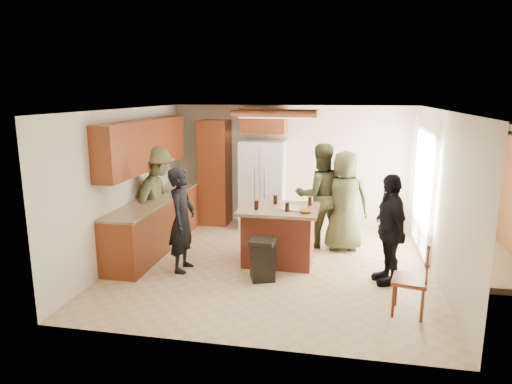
% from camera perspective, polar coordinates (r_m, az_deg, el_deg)
% --- Properties ---
extents(person_front_left, '(0.44, 0.60, 1.64)m').
position_cam_1_polar(person_front_left, '(7.18, -9.23, -3.46)').
color(person_front_left, black).
rests_on(person_front_left, ground).
extents(person_behind_left, '(1.05, 0.84, 1.88)m').
position_cam_1_polar(person_behind_left, '(8.31, 8.02, -0.41)').
color(person_behind_left, '#343820').
rests_on(person_behind_left, ground).
extents(person_behind_right, '(0.93, 0.66, 1.78)m').
position_cam_1_polar(person_behind_right, '(8.16, 10.98, -1.11)').
color(person_behind_right, '#374025').
rests_on(person_behind_right, ground).
extents(person_side_right, '(0.73, 1.06, 1.64)m').
position_cam_1_polar(person_side_right, '(6.90, 16.34, -4.48)').
color(person_side_right, black).
rests_on(person_side_right, ground).
extents(person_counter, '(0.66, 1.23, 1.84)m').
position_cam_1_polar(person_counter, '(8.27, -12.19, -0.79)').
color(person_counter, '#3B3D23').
rests_on(person_counter, ground).
extents(left_cabinetry, '(0.64, 3.00, 2.30)m').
position_cam_1_polar(left_cabinetry, '(8.27, -12.88, -0.56)').
color(left_cabinetry, maroon).
rests_on(left_cabinetry, ground).
extents(back_wall_units, '(1.80, 0.60, 2.45)m').
position_cam_1_polar(back_wall_units, '(9.57, -3.64, 4.05)').
color(back_wall_units, maroon).
rests_on(back_wall_units, ground).
extents(refrigerator, '(0.90, 0.76, 1.80)m').
position_cam_1_polar(refrigerator, '(9.41, 0.90, 0.96)').
color(refrigerator, white).
rests_on(refrigerator, ground).
extents(kitchen_island, '(1.28, 1.03, 0.93)m').
position_cam_1_polar(kitchen_island, '(7.53, 2.86, -5.31)').
color(kitchen_island, brown).
rests_on(kitchen_island, ground).
extents(island_items, '(0.96, 0.66, 0.15)m').
position_cam_1_polar(island_items, '(7.28, 4.67, -1.92)').
color(island_items, silver).
rests_on(island_items, kitchen_island).
extents(trash_bin, '(0.43, 0.43, 0.63)m').
position_cam_1_polar(trash_bin, '(6.89, 0.81, -8.38)').
color(trash_bin, black).
rests_on(trash_bin, ground).
extents(spindle_chair, '(0.50, 0.50, 0.99)m').
position_cam_1_polar(spindle_chair, '(6.13, 18.87, -10.43)').
color(spindle_chair, maroon).
rests_on(spindle_chair, ground).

